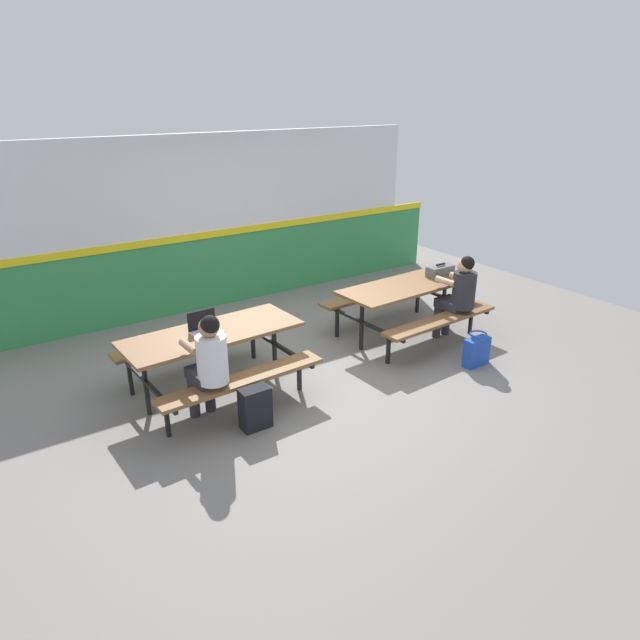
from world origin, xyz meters
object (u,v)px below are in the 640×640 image
(picnic_table_right, at_px, (406,296))
(toolbox_grey, at_px, (440,271))
(student_nearer, at_px, (209,361))
(tote_bag_bright, at_px, (477,351))
(backpack_dark, at_px, (255,408))
(student_further, at_px, (459,292))
(picnic_table_left, at_px, (213,346))
(laptop_silver, at_px, (205,328))

(picnic_table_right, distance_m, toolbox_grey, 0.69)
(toolbox_grey, bearing_deg, student_nearer, -170.54)
(toolbox_grey, distance_m, tote_bag_bright, 1.47)
(toolbox_grey, bearing_deg, picnic_table_right, -177.21)
(backpack_dark, bearing_deg, student_further, 6.43)
(toolbox_grey, relative_size, tote_bag_bright, 0.93)
(picnic_table_left, distance_m, laptop_silver, 0.22)
(student_nearer, relative_size, backpack_dark, 2.74)
(picnic_table_right, bearing_deg, tote_bag_bright, -84.91)
(student_further, relative_size, toolbox_grey, 3.02)
(laptop_silver, relative_size, backpack_dark, 0.75)
(laptop_silver, bearing_deg, tote_bag_bright, -21.85)
(picnic_table_right, bearing_deg, picnic_table_left, -179.51)
(picnic_table_right, distance_m, backpack_dark, 2.96)
(picnic_table_right, height_order, student_nearer, student_nearer)
(picnic_table_right, relative_size, student_further, 1.62)
(picnic_table_right, xyz_separation_m, student_nearer, (-3.11, -0.60, 0.13))
(student_further, height_order, toolbox_grey, student_further)
(laptop_silver, xyz_separation_m, tote_bag_bright, (3.00, -1.20, -0.59))
(laptop_silver, height_order, backpack_dark, laptop_silver)
(backpack_dark, bearing_deg, tote_bag_bright, -5.73)
(student_nearer, relative_size, toolbox_grey, 3.02)
(student_further, bearing_deg, laptop_silver, 170.65)
(picnic_table_right, xyz_separation_m, toolbox_grey, (0.65, 0.03, 0.24))
(student_nearer, relative_size, laptop_silver, 3.65)
(student_nearer, xyz_separation_m, laptop_silver, (0.23, 0.61, 0.08))
(picnic_table_right, relative_size, toolbox_grey, 4.89)
(picnic_table_left, relative_size, laptop_silver, 5.92)
(student_nearer, height_order, student_further, same)
(student_further, bearing_deg, picnic_table_right, 128.68)
(backpack_dark, bearing_deg, picnic_table_right, 17.85)
(picnic_table_left, distance_m, student_nearer, 0.65)
(picnic_table_right, bearing_deg, student_nearer, -169.18)
(tote_bag_bright, bearing_deg, picnic_table_right, 95.09)
(tote_bag_bright, bearing_deg, laptop_silver, 158.15)
(student_nearer, xyz_separation_m, student_further, (3.54, 0.06, 0.00))
(picnic_table_left, xyz_separation_m, backpack_dark, (0.03, -0.88, -0.36))
(laptop_silver, bearing_deg, toolbox_grey, 0.35)
(tote_bag_bright, bearing_deg, student_further, 63.71)
(picnic_table_left, xyz_separation_m, tote_bag_bright, (2.93, -1.17, -0.38))
(toolbox_grey, distance_m, backpack_dark, 3.62)
(picnic_table_left, bearing_deg, picnic_table_right, 0.49)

